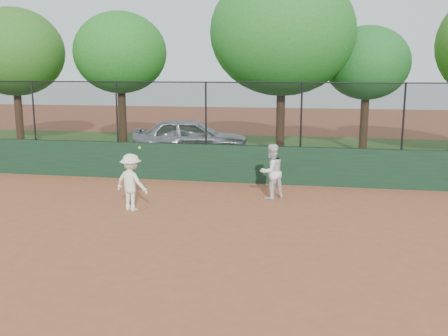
% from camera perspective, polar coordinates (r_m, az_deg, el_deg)
% --- Properties ---
extents(ground, '(80.00, 80.00, 0.00)m').
position_cam_1_polar(ground, '(10.55, -6.56, -8.50)').
color(ground, '#A15434').
rests_on(ground, ground).
extents(back_wall, '(26.00, 0.20, 1.20)m').
position_cam_1_polar(back_wall, '(16.05, -0.30, 0.53)').
color(back_wall, '#183521').
rests_on(back_wall, ground).
extents(grass_strip, '(36.00, 12.00, 0.01)m').
position_cam_1_polar(grass_strip, '(21.98, 2.67, 1.78)').
color(grass_strip, '#2A4C17').
rests_on(grass_strip, ground).
extents(parked_car, '(5.07, 2.74, 1.64)m').
position_cam_1_polar(parked_car, '(20.78, -3.83, 3.51)').
color(parked_car, silver).
rests_on(parked_car, ground).
extents(player_second, '(0.95, 0.93, 1.54)m').
position_cam_1_polar(player_second, '(13.94, 5.44, -0.41)').
color(player_second, white).
rests_on(player_second, ground).
extents(player_main, '(1.07, 0.82, 1.71)m').
position_cam_1_polar(player_main, '(12.92, -10.54, -1.61)').
color(player_main, white).
rests_on(player_main, ground).
extents(fence_assembly, '(26.00, 0.06, 2.00)m').
position_cam_1_polar(fence_assembly, '(15.84, -0.41, 6.36)').
color(fence_assembly, black).
rests_on(fence_assembly, back_wall).
extents(tree_0, '(4.59, 4.18, 6.37)m').
position_cam_1_polar(tree_0, '(25.19, -22.87, 12.09)').
color(tree_0, '#4B2E1A').
rests_on(tree_0, ground).
extents(tree_1, '(4.15, 3.77, 6.13)m').
position_cam_1_polar(tree_1, '(23.13, -11.80, 12.74)').
color(tree_1, '#3F2A15').
rests_on(tree_1, ground).
extents(tree_2, '(5.76, 5.24, 7.51)m').
position_cam_1_polar(tree_2, '(20.54, 6.68, 15.10)').
color(tree_2, '#402817').
rests_on(tree_2, ground).
extents(tree_3, '(3.62, 3.29, 5.43)m').
position_cam_1_polar(tree_3, '(22.52, 16.04, 11.41)').
color(tree_3, '#402915').
rests_on(tree_3, ground).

